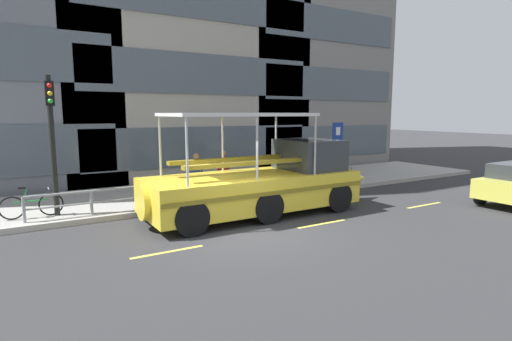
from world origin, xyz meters
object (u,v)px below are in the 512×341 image
object	(u,v)px
leaned_bicycle	(32,205)
parking_sign	(337,142)
traffic_light_pole	(52,132)
pedestrian_mid_right	(196,171)
duck_tour_boat	(266,182)
pedestrian_mid_left	(223,167)
pedestrian_near_bow	(275,165)

from	to	relation	value
leaned_bicycle	parking_sign	bearing A→B (deg)	-0.23
traffic_light_pole	pedestrian_mid_right	distance (m)	4.95
parking_sign	leaned_bicycle	xyz separation A→B (m)	(-12.11, 0.05, -1.46)
duck_tour_boat	pedestrian_mid_left	xyz separation A→B (m)	(-0.04, 3.04, 0.15)
traffic_light_pole	pedestrian_near_bow	distance (m)	8.67
duck_tour_boat	pedestrian_mid_right	distance (m)	2.95
pedestrian_near_bow	pedestrian_mid_left	size ratio (longest dim) A/B	0.91
leaned_bicycle	duck_tour_boat	distance (m)	7.22
parking_sign	pedestrian_near_bow	size ratio (longest dim) A/B	1.77
pedestrian_near_bow	pedestrian_mid_right	size ratio (longest dim) A/B	0.92
pedestrian_mid_right	traffic_light_pole	bearing A→B (deg)	-177.19
duck_tour_boat	pedestrian_mid_left	bearing A→B (deg)	90.84
traffic_light_pole	duck_tour_boat	bearing A→B (deg)	-21.36
leaned_bicycle	pedestrian_near_bow	bearing A→B (deg)	3.32
duck_tour_boat	pedestrian_mid_right	world-z (taller)	duck_tour_boat
duck_tour_boat	leaned_bicycle	bearing A→B (deg)	159.55
leaned_bicycle	pedestrian_mid_left	size ratio (longest dim) A/B	1.04
duck_tour_boat	parking_sign	bearing A→B (deg)	24.75
traffic_light_pole	duck_tour_boat	size ratio (longest dim) A/B	0.48
traffic_light_pole	pedestrian_mid_left	xyz separation A→B (m)	(6.03, 0.67, -1.56)
parking_sign	duck_tour_boat	size ratio (longest dim) A/B	0.31
pedestrian_near_bow	pedestrian_mid_left	bearing A→B (deg)	-179.87
duck_tour_boat	pedestrian_mid_right	xyz separation A→B (m)	(-1.38, 2.61, 0.14)
traffic_light_pole	parking_sign	size ratio (longest dim) A/B	1.57
traffic_light_pole	pedestrian_mid_right	bearing A→B (deg)	2.81
duck_tour_boat	traffic_light_pole	bearing A→B (deg)	158.64
parking_sign	pedestrian_mid_left	world-z (taller)	parking_sign
parking_sign	pedestrian_near_bow	bearing A→B (deg)	168.85
leaned_bicycle	duck_tour_boat	bearing A→B (deg)	-20.45
parking_sign	pedestrian_mid_left	size ratio (longest dim) A/B	1.62
traffic_light_pole	parking_sign	xyz separation A→B (m)	(11.43, 0.09, -0.73)
parking_sign	leaned_bicycle	distance (m)	12.19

